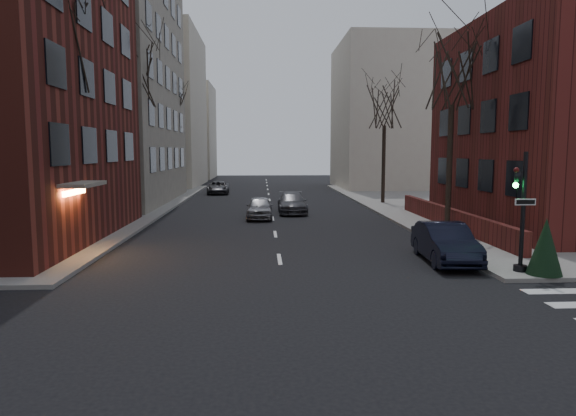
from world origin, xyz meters
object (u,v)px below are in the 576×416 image
object	(u,v)px
evergreen_shrub	(545,246)
tree_left_c	(171,108)
car_lane_far	(218,188)
tree_left_a	(57,42)
tree_left_b	(132,75)
streetlamp_far	(182,150)
tree_right_a	(453,72)
streetlamp_near	(128,150)
car_lane_silver	(260,208)
tree_right_b	(385,106)
sandwich_board	(522,244)
traffic_signal	(521,219)
car_lane_gray	(292,203)
parked_sedan	(445,243)

from	to	relation	value
evergreen_shrub	tree_left_c	bearing A→B (deg)	118.84
car_lane_far	tree_left_a	bearing A→B (deg)	-99.84
tree_left_b	streetlamp_far	distance (m)	16.68
tree_right_a	streetlamp_near	world-z (taller)	tree_right_a
tree_left_b	streetlamp_near	bearing A→B (deg)	-81.47
tree_left_a	tree_right_a	bearing A→B (deg)	12.80
tree_right_a	evergreen_shrub	world-z (taller)	tree_right_a
tree_left_c	car_lane_silver	distance (m)	19.28
tree_left_c	tree_right_a	world-z (taller)	same
tree_right_b	streetlamp_near	bearing A→B (deg)	-149.53
evergreen_shrub	streetlamp_far	bearing A→B (deg)	116.56
tree_left_a	sandwich_board	world-z (taller)	tree_left_a
traffic_signal	car_lane_silver	world-z (taller)	traffic_signal
tree_right_a	evergreen_shrub	size ratio (longest dim) A/B	5.23
tree_left_b	tree_right_b	distance (m)	18.64
tree_left_a	tree_right_b	bearing A→B (deg)	45.64
streetlamp_far	evergreen_shrub	size ratio (longest dim) A/B	3.38
car_lane_gray	sandwich_board	size ratio (longest dim) A/B	5.83
parked_sedan	car_lane_gray	bearing A→B (deg)	110.45
tree_left_a	streetlamp_near	world-z (taller)	tree_left_a
tree_left_a	evergreen_shrub	size ratio (longest dim) A/B	5.52
tree_right_b	car_lane_silver	size ratio (longest dim) A/B	2.32
car_lane_silver	evergreen_shrub	size ratio (longest dim) A/B	2.13
streetlamp_far	car_lane_silver	world-z (taller)	streetlamp_far
traffic_signal	tree_right_a	size ratio (longest dim) A/B	0.41
parked_sedan	traffic_signal	bearing A→B (deg)	-48.05
traffic_signal	evergreen_shrub	distance (m)	1.14
tree_left_c	car_lane_gray	size ratio (longest dim) A/B	2.09
tree_right_b	car_lane_far	world-z (taller)	tree_right_b
car_lane_gray	tree_left_b	bearing A→B (deg)	-175.55
traffic_signal	car_lane_silver	xyz separation A→B (m)	(-8.74, 15.08, -1.23)
car_lane_silver	sandwich_board	world-z (taller)	car_lane_silver
car_lane_gray	sandwich_board	distance (m)	17.07
car_lane_silver	evergreen_shrub	distance (m)	18.17
car_lane_far	evergreen_shrub	distance (m)	36.52
tree_right_a	car_lane_silver	xyz separation A→B (m)	(-9.60, 6.08, -7.35)
streetlamp_near	parked_sedan	world-z (taller)	streetlamp_near
traffic_signal	evergreen_shrub	bearing A→B (deg)	-39.08
tree_left_a	parked_sedan	bearing A→B (deg)	-10.71
tree_left_a	evergreen_shrub	distance (m)	19.64
streetlamp_far	sandwich_board	xyz separation A→B (m)	(17.66, -30.27, -3.69)
tree_left_b	car_lane_far	distance (m)	18.85
streetlamp_far	sandwich_board	distance (m)	35.24
streetlamp_near	car_lane_gray	xyz separation A→B (m)	(9.58, 4.76, -3.56)
car_lane_gray	car_lane_far	bearing A→B (deg)	111.89
tree_left_a	tree_right_a	world-z (taller)	tree_left_a
sandwich_board	parked_sedan	bearing A→B (deg)	-156.12
streetlamp_far	evergreen_shrub	distance (m)	37.59
streetlamp_near	car_lane_silver	bearing A→B (deg)	15.68
tree_left_b	streetlamp_near	xyz separation A→B (m)	(0.60, -4.00, -4.68)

